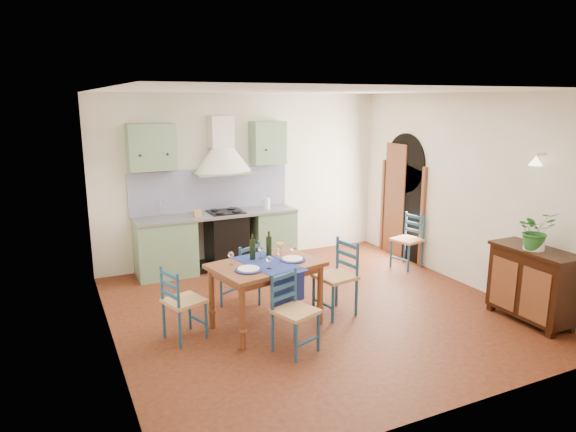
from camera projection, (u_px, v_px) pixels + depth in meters
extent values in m
plane|color=#3F160D|center=(314.00, 309.00, 6.75)|extent=(5.00, 5.00, 0.00)
cube|color=beige|center=(245.00, 178.00, 8.64)|extent=(5.00, 0.04, 2.80)
cube|color=slate|center=(165.00, 248.00, 7.97)|extent=(0.90, 0.60, 0.88)
cube|color=slate|center=(271.00, 235.00, 8.73)|extent=(0.70, 0.60, 0.88)
cube|color=black|center=(227.00, 241.00, 8.39)|extent=(0.60, 0.58, 0.88)
cube|color=gray|center=(217.00, 214.00, 8.23)|extent=(2.60, 0.64, 0.04)
cube|color=silver|center=(164.00, 220.00, 7.87)|extent=(0.45, 0.40, 0.03)
cylinder|color=silver|center=(161.00, 208.00, 8.00)|extent=(0.02, 0.02, 0.26)
cube|color=black|center=(226.00, 212.00, 8.28)|extent=(0.55, 0.48, 0.02)
cube|color=black|center=(218.00, 264.00, 8.46)|extent=(2.60, 0.50, 0.08)
cube|color=#0A0F5D|center=(211.00, 190.00, 8.39)|extent=(2.65, 0.05, 0.68)
cube|color=slate|center=(151.00, 147.00, 7.70)|extent=(0.70, 0.34, 0.70)
cube|color=slate|center=(268.00, 143.00, 8.50)|extent=(0.55, 0.34, 0.70)
cone|color=beige|center=(223.00, 161.00, 8.15)|extent=(0.96, 0.96, 0.40)
cube|color=beige|center=(221.00, 132.00, 8.13)|extent=(0.36, 0.30, 0.50)
cube|color=beige|center=(466.00, 191.00, 7.49)|extent=(0.04, 5.00, 2.80)
cube|color=black|center=(403.00, 211.00, 8.84)|extent=(0.03, 1.00, 1.65)
cylinder|color=black|center=(405.00, 163.00, 8.66)|extent=(0.03, 1.00, 1.00)
cube|color=brown|center=(422.00, 217.00, 8.35)|extent=(0.06, 0.06, 1.65)
cube|color=brown|center=(383.00, 205.00, 9.31)|extent=(0.06, 0.06, 1.65)
cube|color=brown|center=(395.00, 200.00, 8.99)|extent=(0.04, 0.55, 1.96)
cylinder|color=silver|center=(542.00, 154.00, 6.21)|extent=(0.15, 0.04, 0.04)
cone|color=#FFEDC6|center=(536.00, 161.00, 6.18)|extent=(0.16, 0.16, 0.12)
cube|color=beige|center=(106.00, 226.00, 5.39)|extent=(0.04, 5.00, 2.80)
cube|color=silver|center=(317.00, 90.00, 6.13)|extent=(5.00, 5.00, 0.01)
cube|color=brown|center=(266.00, 265.00, 6.10)|extent=(1.40, 1.07, 0.05)
cube|color=brown|center=(266.00, 271.00, 6.11)|extent=(1.25, 0.93, 0.08)
cylinder|color=brown|center=(243.00, 318.00, 5.59)|extent=(0.07, 0.07, 0.75)
cylinder|color=brown|center=(212.00, 299.00, 6.13)|extent=(0.07, 0.07, 0.75)
cylinder|color=brown|center=(320.00, 295.00, 6.24)|extent=(0.07, 0.07, 0.75)
cylinder|color=brown|center=(286.00, 279.00, 6.78)|extent=(0.07, 0.07, 0.75)
cube|color=navy|center=(269.00, 264.00, 6.05)|extent=(0.65, 1.02, 0.01)
cube|color=navy|center=(288.00, 288.00, 5.80)|extent=(0.47, 0.11, 0.38)
cylinder|color=navy|center=(249.00, 270.00, 5.82)|extent=(0.31, 0.31, 0.01)
cylinder|color=white|center=(249.00, 269.00, 5.82)|extent=(0.25, 0.25, 0.01)
cylinder|color=navy|center=(292.00, 259.00, 6.19)|extent=(0.31, 0.31, 0.01)
cylinder|color=white|center=(292.00, 259.00, 6.19)|extent=(0.25, 0.25, 0.01)
cylinder|color=black|center=(253.00, 247.00, 6.19)|extent=(0.07, 0.07, 0.32)
cylinder|color=black|center=(269.00, 244.00, 6.33)|extent=(0.07, 0.07, 0.32)
cylinder|color=white|center=(280.00, 251.00, 6.39)|extent=(0.05, 0.05, 0.10)
sphere|color=yellow|center=(280.00, 244.00, 6.37)|extent=(0.10, 0.10, 0.10)
cylinder|color=navy|center=(296.00, 343.00, 5.34)|extent=(0.04, 0.04, 0.45)
cylinder|color=navy|center=(272.00, 314.00, 5.54)|extent=(0.04, 0.04, 0.88)
cylinder|color=navy|center=(318.00, 332.00, 5.59)|extent=(0.04, 0.04, 0.45)
cylinder|color=navy|center=(295.00, 305.00, 5.78)|extent=(0.04, 0.04, 0.88)
cube|color=tan|center=(296.00, 311.00, 5.53)|extent=(0.53, 0.53, 0.04)
cube|color=navy|center=(284.00, 296.00, 5.63)|extent=(0.36, 0.15, 0.04)
cube|color=navy|center=(284.00, 286.00, 5.60)|extent=(0.36, 0.15, 0.04)
cube|color=navy|center=(284.00, 276.00, 5.57)|extent=(0.36, 0.15, 0.04)
cube|color=navy|center=(307.00, 341.00, 5.48)|extent=(0.34, 0.15, 0.02)
cylinder|color=navy|center=(240.00, 283.00, 7.05)|extent=(0.04, 0.04, 0.46)
cylinder|color=navy|center=(259.00, 274.00, 6.79)|extent=(0.04, 0.04, 0.89)
cylinder|color=navy|center=(221.00, 291.00, 6.78)|extent=(0.04, 0.04, 0.46)
cylinder|color=navy|center=(241.00, 281.00, 6.52)|extent=(0.04, 0.04, 0.89)
cube|color=tan|center=(240.00, 273.00, 6.76)|extent=(0.56, 0.56, 0.04)
cube|color=navy|center=(250.00, 266.00, 6.62)|extent=(0.35, 0.19, 0.04)
cube|color=navy|center=(250.00, 257.00, 6.60)|extent=(0.35, 0.19, 0.04)
cube|color=navy|center=(250.00, 249.00, 6.57)|extent=(0.35, 0.19, 0.04)
cube|color=navy|center=(231.00, 291.00, 6.93)|extent=(0.33, 0.19, 0.02)
cylinder|color=navy|center=(206.00, 320.00, 5.89)|extent=(0.03, 0.03, 0.44)
cylinder|color=navy|center=(179.00, 312.00, 5.61)|extent=(0.03, 0.03, 0.87)
cylinder|color=navy|center=(190.00, 312.00, 6.13)|extent=(0.03, 0.03, 0.44)
cylinder|color=navy|center=(163.00, 303.00, 5.85)|extent=(0.03, 0.03, 0.87)
cube|color=tan|center=(184.00, 301.00, 5.84)|extent=(0.51, 0.51, 0.04)
cube|color=navy|center=(170.00, 295.00, 5.70)|extent=(0.13, 0.36, 0.04)
cube|color=navy|center=(170.00, 285.00, 5.67)|extent=(0.13, 0.36, 0.04)
cube|color=navy|center=(169.00, 275.00, 5.65)|extent=(0.13, 0.36, 0.04)
cube|color=navy|center=(198.00, 320.00, 6.02)|extent=(0.13, 0.34, 0.02)
cylinder|color=navy|center=(314.00, 295.00, 6.60)|extent=(0.04, 0.04, 0.49)
cylinder|color=navy|center=(337.00, 272.00, 6.76)|extent=(0.04, 0.04, 0.96)
cylinder|color=navy|center=(333.00, 304.00, 6.29)|extent=(0.04, 0.04, 0.49)
cylinder|color=navy|center=(357.00, 280.00, 6.45)|extent=(0.04, 0.04, 0.96)
cube|color=tan|center=(335.00, 277.00, 6.49)|extent=(0.52, 0.52, 0.04)
cube|color=navy|center=(347.00, 264.00, 6.57)|extent=(0.09, 0.41, 0.05)
cube|color=navy|center=(347.00, 254.00, 6.54)|extent=(0.09, 0.41, 0.05)
cube|color=navy|center=(347.00, 245.00, 6.51)|extent=(0.09, 0.41, 0.05)
cube|color=navy|center=(323.00, 303.00, 6.45)|extent=(0.10, 0.39, 0.03)
cylinder|color=navy|center=(391.00, 253.00, 8.43)|extent=(0.04, 0.04, 0.45)
cylinder|color=navy|center=(405.00, 237.00, 8.60)|extent=(0.04, 0.04, 0.88)
cylinder|color=navy|center=(408.00, 258.00, 8.17)|extent=(0.04, 0.04, 0.45)
cylinder|color=navy|center=(423.00, 242.00, 8.34)|extent=(0.04, 0.04, 0.88)
cube|color=tan|center=(407.00, 240.00, 8.35)|extent=(0.50, 0.50, 0.04)
cube|color=navy|center=(414.00, 231.00, 8.44)|extent=(0.11, 0.37, 0.04)
cube|color=navy|center=(415.00, 224.00, 8.41)|extent=(0.11, 0.37, 0.04)
cube|color=navy|center=(415.00, 217.00, 8.38)|extent=(0.11, 0.37, 0.04)
cube|color=navy|center=(399.00, 259.00, 8.31)|extent=(0.11, 0.35, 0.02)
cube|color=black|center=(533.00, 283.00, 6.31)|extent=(0.45, 1.00, 0.82)
cube|color=black|center=(536.00, 250.00, 6.21)|extent=(0.50, 1.05, 0.04)
cube|color=brown|center=(535.00, 296.00, 6.02)|extent=(0.02, 0.38, 0.63)
cube|color=brown|center=(504.00, 283.00, 6.42)|extent=(0.02, 0.38, 0.63)
cube|color=black|center=(550.00, 334.00, 5.95)|extent=(0.08, 0.08, 0.08)
cube|color=black|center=(491.00, 307.00, 6.72)|extent=(0.08, 0.08, 0.08)
cube|color=black|center=(570.00, 329.00, 6.09)|extent=(0.08, 0.08, 0.08)
cube|color=black|center=(510.00, 303.00, 6.87)|extent=(0.08, 0.08, 0.08)
imported|color=#256426|center=(536.00, 230.00, 6.12)|extent=(0.50, 0.46, 0.47)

